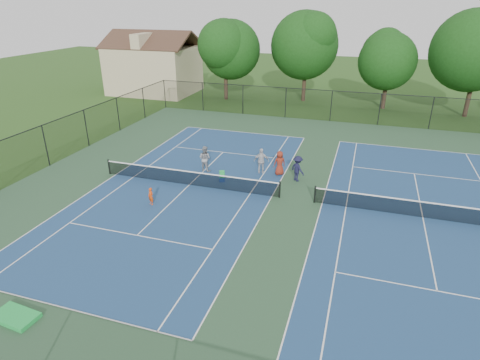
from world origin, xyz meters
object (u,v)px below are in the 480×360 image
(tree_back_a, at_px, (225,47))
(bystander_a, at_px, (261,161))
(instructor, at_px, (205,159))
(bystander_b, at_px, (298,169))
(tree_back_b, at_px, (307,42))
(child_player, at_px, (151,196))
(ball_crate, at_px, (222,179))
(bystander_c, at_px, (280,163))
(tree_back_c, at_px, (390,57))
(ball_hopper, at_px, (222,174))
(clapboard_house, at_px, (154,68))

(tree_back_a, xyz_separation_m, bystander_a, (9.91, -20.66, -5.15))
(instructor, distance_m, bystander_b, 6.44)
(tree_back_b, xyz_separation_m, child_player, (-3.99, -29.14, -6.07))
(tree_back_a, relative_size, tree_back_b, 0.91)
(tree_back_a, bearing_deg, bystander_a, -64.37)
(tree_back_b, relative_size, ball_crate, 28.16)
(tree_back_b, xyz_separation_m, bystander_c, (2.15, -22.54, -5.76))
(instructor, relative_size, ball_crate, 5.05)
(instructor, bearing_deg, tree_back_b, -86.81)
(tree_back_a, xyz_separation_m, bystander_b, (12.50, -21.19, -5.17))
(tree_back_b, height_order, ball_crate, tree_back_b)
(tree_back_a, distance_m, bystander_b, 25.14)
(tree_back_c, height_order, bystander_a, tree_back_c)
(child_player, bearing_deg, tree_back_b, 106.45)
(tree_back_b, bearing_deg, bystander_b, -81.41)
(bystander_b, height_order, ball_hopper, bystander_b)
(child_player, bearing_deg, ball_hopper, 81.24)
(instructor, relative_size, bystander_a, 1.01)
(tree_back_a, height_order, child_player, tree_back_a)
(instructor, bearing_deg, clapboard_house, -44.05)
(tree_back_c, relative_size, child_player, 7.99)
(tree_back_b, relative_size, bystander_a, 5.63)
(tree_back_c, bearing_deg, bystander_a, -110.47)
(clapboard_house, distance_m, ball_crate, 29.88)
(tree_back_b, bearing_deg, tree_back_c, -6.34)
(tree_back_c, distance_m, bystander_b, 23.33)
(bystander_b, bearing_deg, child_player, 77.34)
(child_player, height_order, ball_hopper, child_player)
(tree_back_a, xyz_separation_m, clapboard_house, (-10.00, 1.00, -2.95))
(tree_back_c, xyz_separation_m, child_player, (-12.99, -28.14, -4.95))
(instructor, bearing_deg, bystander_c, -159.72)
(tree_back_c, bearing_deg, tree_back_b, 173.66)
(bystander_a, height_order, ball_crate, bystander_a)
(instructor, xyz_separation_m, bystander_c, (5.09, 0.89, -0.06))
(instructor, height_order, bystander_b, instructor)
(tree_back_c, distance_m, ball_hopper, 26.37)
(bystander_a, bearing_deg, tree_back_a, -77.78)
(tree_back_b, relative_size, instructor, 5.58)
(bystander_b, bearing_deg, tree_back_a, -20.55)
(bystander_c, bearing_deg, instructor, -22.30)
(child_player, distance_m, ball_crate, 5.17)
(instructor, bearing_deg, ball_hopper, 152.15)
(child_player, distance_m, instructor, 5.82)
(tree_back_b, xyz_separation_m, bystander_a, (0.91, -22.66, -5.70))
(tree_back_a, relative_size, bystander_c, 5.45)
(clapboard_house, distance_m, bystander_b, 31.68)
(instructor, bearing_deg, ball_crate, 152.15)
(child_player, height_order, bystander_b, bystander_b)
(instructor, bearing_deg, tree_back_a, -63.86)
(tree_back_b, xyz_separation_m, ball_hopper, (-1.18, -24.81, -6.07))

